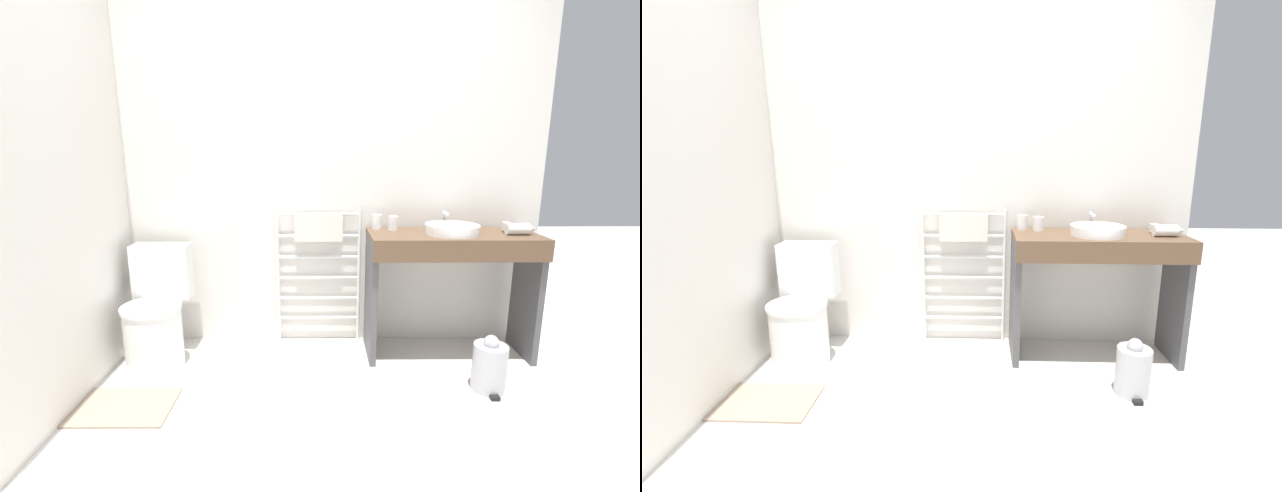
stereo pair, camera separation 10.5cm
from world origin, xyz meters
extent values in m
plane|color=silver|center=(0.00, 0.00, 0.00)|extent=(12.00, 12.00, 0.00)
cube|color=silver|center=(0.00, 1.46, 1.32)|extent=(2.98, 0.12, 2.65)
cube|color=silver|center=(-1.43, 0.70, 1.32)|extent=(0.12, 2.08, 2.65)
cylinder|color=white|center=(-1.11, 0.99, 0.20)|extent=(0.36, 0.36, 0.39)
cylinder|color=white|center=(-1.11, 0.99, 0.40)|extent=(0.37, 0.37, 0.02)
cube|color=white|center=(-1.11, 1.23, 0.57)|extent=(0.37, 0.16, 0.36)
cylinder|color=silver|center=(-1.11, 1.23, 0.76)|extent=(0.05, 0.05, 0.01)
cylinder|color=silver|center=(-0.34, 1.37, 0.49)|extent=(0.02, 0.02, 0.97)
cylinder|color=silver|center=(0.23, 1.37, 0.49)|extent=(0.02, 0.02, 0.97)
cylinder|color=silver|center=(-0.05, 1.37, 0.18)|extent=(0.57, 0.02, 0.02)
cylinder|color=silver|center=(-0.05, 1.37, 0.33)|extent=(0.57, 0.02, 0.02)
cylinder|color=silver|center=(-0.05, 1.37, 0.48)|extent=(0.57, 0.02, 0.02)
cylinder|color=silver|center=(-0.05, 1.37, 0.63)|extent=(0.57, 0.02, 0.02)
cylinder|color=silver|center=(-0.05, 1.37, 0.78)|extent=(0.57, 0.02, 0.02)
cylinder|color=silver|center=(-0.05, 1.37, 0.93)|extent=(0.57, 0.02, 0.02)
cube|color=silver|center=(-0.05, 1.34, 0.85)|extent=(0.33, 0.04, 0.19)
cube|color=brown|center=(0.82, 1.16, 0.82)|extent=(1.08, 0.44, 0.03)
cube|color=brown|center=(0.82, 0.95, 0.76)|extent=(1.08, 0.02, 0.10)
cube|color=#4C4C4F|center=(0.30, 1.16, 0.40)|extent=(0.04, 0.38, 0.81)
cube|color=#4C4C4F|center=(1.34, 1.16, 0.40)|extent=(0.04, 0.38, 0.81)
cylinder|color=white|center=(0.80, 1.14, 0.87)|extent=(0.34, 0.34, 0.06)
cylinder|color=silver|center=(0.80, 1.14, 0.90)|extent=(0.28, 0.28, 0.01)
cylinder|color=silver|center=(0.80, 1.34, 0.90)|extent=(0.02, 0.02, 0.12)
cylinder|color=silver|center=(0.80, 1.29, 0.95)|extent=(0.02, 0.09, 0.02)
cylinder|color=white|center=(0.34, 1.32, 0.89)|extent=(0.07, 0.07, 0.10)
cylinder|color=white|center=(0.45, 1.27, 0.89)|extent=(0.07, 0.07, 0.09)
cylinder|color=white|center=(1.21, 1.11, 0.88)|extent=(0.14, 0.07, 0.07)
cone|color=silver|center=(1.30, 1.11, 0.88)|extent=(0.05, 0.06, 0.06)
cube|color=white|center=(1.18, 1.19, 0.88)|extent=(0.04, 0.08, 0.05)
cylinder|color=#B7B7BC|center=(0.93, 0.71, 0.14)|extent=(0.19, 0.19, 0.28)
sphere|color=#B7B7BC|center=(0.93, 0.71, 0.29)|extent=(0.09, 0.09, 0.09)
cube|color=black|center=(0.93, 0.60, 0.01)|extent=(0.05, 0.04, 0.02)
cube|color=gray|center=(-1.13, 0.53, 0.01)|extent=(0.56, 0.36, 0.01)
camera|label=1|loc=(-0.06, -1.54, 1.38)|focal=24.00mm
camera|label=2|loc=(0.05, -1.54, 1.38)|focal=24.00mm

